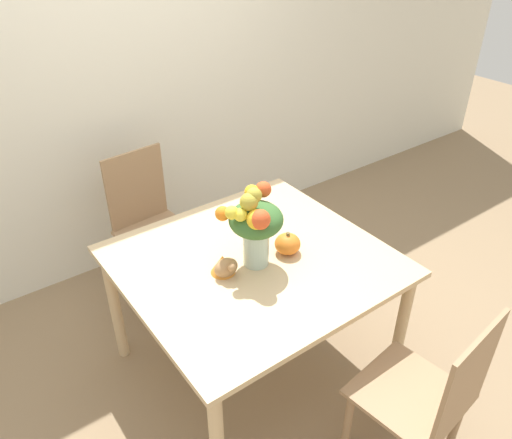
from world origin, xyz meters
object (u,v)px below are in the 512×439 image
pumpkin (288,244)px  dining_chair_far_side (426,399)px  flower_vase (255,224)px  turkey_figurine (224,265)px  dining_chair_near_window (150,225)px

pumpkin → dining_chair_far_side: size_ratio=0.13×
flower_vase → pumpkin: (0.18, -0.02, -0.18)m
turkey_figurine → dining_chair_near_window: dining_chair_near_window is taller
flower_vase → dining_chair_near_window: flower_vase is taller
dining_chair_near_window → dining_chair_far_side: size_ratio=1.00×
pumpkin → turkey_figurine: size_ratio=0.82×
dining_chair_near_window → dining_chair_far_side: bearing=-84.9°
pumpkin → dining_chair_near_window: size_ratio=0.13×
pumpkin → dining_chair_near_window: (-0.29, 1.01, -0.31)m
dining_chair_far_side → flower_vase: bearing=-82.0°
pumpkin → dining_chair_far_side: 0.92m
turkey_figurine → dining_chair_far_side: bearing=-66.5°
dining_chair_near_window → pumpkin: bearing=-79.3°
flower_vase → dining_chair_near_window: (-0.10, 0.99, -0.49)m
pumpkin → dining_chair_far_side: (0.05, -0.86, -0.31)m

